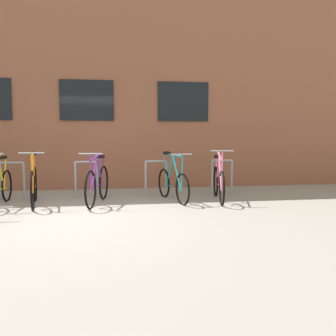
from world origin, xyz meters
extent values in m
plane|color=gray|center=(0.00, 0.00, 0.00)|extent=(42.00, 42.00, 0.00)
cube|color=brown|center=(0.00, 6.89, 2.95)|extent=(28.00, 7.37, 5.89)
cube|color=black|center=(0.00, 3.18, 2.20)|extent=(1.30, 0.04, 0.99)
cube|color=black|center=(2.40, 3.18, 2.20)|extent=(1.30, 0.04, 0.99)
cylinder|color=gray|center=(-1.68, 1.90, 0.39)|extent=(0.05, 0.05, 0.78)
cylinder|color=gray|center=(-1.22, 1.90, 0.39)|extent=(0.05, 0.05, 0.78)
cylinder|color=gray|center=(-1.45, 1.90, 0.78)|extent=(0.46, 0.05, 0.05)
cylinder|color=gray|center=(-0.18, 1.90, 0.39)|extent=(0.05, 0.05, 0.78)
cylinder|color=gray|center=(0.28, 1.90, 0.39)|extent=(0.05, 0.05, 0.78)
cylinder|color=gray|center=(0.05, 1.90, 0.78)|extent=(0.46, 0.05, 0.05)
cylinder|color=gray|center=(1.32, 1.90, 0.39)|extent=(0.05, 0.05, 0.78)
cylinder|color=gray|center=(1.78, 1.90, 0.39)|extent=(0.05, 0.05, 0.78)
cylinder|color=gray|center=(1.55, 1.90, 0.78)|extent=(0.46, 0.05, 0.05)
cylinder|color=gray|center=(2.82, 1.90, 0.39)|extent=(0.05, 0.05, 0.78)
cylinder|color=gray|center=(3.28, 1.90, 0.39)|extent=(0.05, 0.05, 0.78)
cylinder|color=gray|center=(3.05, 1.90, 0.78)|extent=(0.46, 0.05, 0.05)
torus|color=black|center=(1.72, 1.83, 0.30)|extent=(0.18, 0.63, 0.64)
torus|color=black|center=(1.94, 0.85, 0.30)|extent=(0.18, 0.63, 0.64)
cylinder|color=teal|center=(1.88, 1.12, 0.60)|extent=(0.14, 0.48, 0.71)
cylinder|color=teal|center=(1.79, 1.50, 0.60)|extent=(0.11, 0.35, 0.70)
cylinder|color=teal|center=(1.85, 1.28, 0.94)|extent=(0.21, 0.77, 0.04)
cylinder|color=teal|center=(1.77, 1.59, 0.28)|extent=(0.14, 0.50, 0.07)
cylinder|color=teal|center=(1.74, 1.75, 0.62)|extent=(0.07, 0.20, 0.64)
cylinder|color=teal|center=(1.94, 0.88, 0.62)|extent=(0.04, 0.08, 0.65)
cube|color=black|center=(1.76, 1.66, 0.97)|extent=(0.14, 0.22, 0.06)
cylinder|color=gray|center=(1.93, 0.90, 0.97)|extent=(0.43, 0.12, 0.03)
torus|color=black|center=(0.42, 1.78, 0.34)|extent=(0.18, 0.72, 0.72)
torus|color=black|center=(0.21, 0.77, 0.34)|extent=(0.18, 0.72, 0.72)
cylinder|color=#722D99|center=(0.27, 1.05, 0.63)|extent=(0.13, 0.49, 0.70)
cylinder|color=#722D99|center=(0.35, 1.44, 0.58)|extent=(0.11, 0.37, 0.60)
cylinder|color=#722D99|center=(0.30, 1.21, 0.92)|extent=(0.20, 0.80, 0.14)
cylinder|color=#722D99|center=(0.37, 1.53, 0.32)|extent=(0.13, 0.51, 0.08)
cylinder|color=#722D99|center=(0.40, 1.69, 0.61)|extent=(0.06, 0.20, 0.54)
cylinder|color=#722D99|center=(0.22, 0.80, 0.66)|extent=(0.04, 0.08, 0.63)
cube|color=black|center=(0.38, 1.61, 0.90)|extent=(0.14, 0.22, 0.06)
cylinder|color=gray|center=(0.22, 0.82, 1.00)|extent=(0.44, 0.11, 0.03)
torus|color=black|center=(-0.98, 1.78, 0.34)|extent=(0.16, 0.73, 0.73)
torus|color=black|center=(-0.82, 0.81, 0.34)|extent=(0.16, 0.73, 0.73)
cylinder|color=orange|center=(-0.86, 1.08, 0.64)|extent=(0.11, 0.47, 0.72)
cylinder|color=orange|center=(-0.92, 1.45, 0.62)|extent=(0.09, 0.34, 0.68)
cylinder|color=orange|center=(-0.89, 1.23, 0.97)|extent=(0.15, 0.74, 0.07)
cylinder|color=orange|center=(-0.94, 1.54, 0.32)|extent=(0.10, 0.49, 0.08)
cylinder|color=orange|center=(-0.96, 1.69, 0.65)|extent=(0.06, 0.20, 0.62)
cylinder|color=orange|center=(-0.82, 0.84, 0.67)|extent=(0.04, 0.08, 0.65)
cube|color=black|center=(-0.95, 1.60, 0.98)|extent=(0.13, 0.21, 0.06)
cylinder|color=gray|center=(-0.83, 0.86, 1.02)|extent=(0.44, 0.10, 0.03)
torus|color=black|center=(2.87, 1.77, 0.32)|extent=(0.16, 0.68, 0.69)
torus|color=black|center=(2.69, 0.72, 0.32)|extent=(0.16, 0.68, 0.69)
cylinder|color=pink|center=(2.74, 1.00, 0.64)|extent=(0.12, 0.51, 0.76)
cylinder|color=pink|center=(2.81, 1.42, 0.57)|extent=(0.10, 0.39, 0.60)
cylinder|color=pink|center=(2.77, 1.18, 0.93)|extent=(0.18, 0.84, 0.19)
cylinder|color=pink|center=(2.83, 1.51, 0.30)|extent=(0.12, 0.53, 0.07)
cylinder|color=pink|center=(2.86, 1.68, 0.59)|extent=(0.06, 0.20, 0.54)
cylinder|color=pink|center=(2.69, 0.74, 0.67)|extent=(0.04, 0.08, 0.69)
cube|color=black|center=(2.84, 1.59, 0.89)|extent=(0.13, 0.21, 0.06)
cylinder|color=gray|center=(2.70, 0.76, 1.04)|extent=(0.44, 0.10, 0.03)
torus|color=black|center=(-1.54, 1.80, 0.31)|extent=(0.05, 0.66, 0.66)
cylinder|color=yellow|center=(-1.53, 1.46, 0.57)|extent=(0.04, 0.36, 0.62)
cylinder|color=yellow|center=(-1.53, 1.55, 0.29)|extent=(0.03, 0.51, 0.07)
cylinder|color=yellow|center=(-1.53, 1.71, 0.59)|extent=(0.03, 0.20, 0.57)
cube|color=black|center=(-1.53, 1.62, 0.90)|extent=(0.10, 0.20, 0.06)
camera|label=1|loc=(0.66, -5.83, 1.32)|focal=38.07mm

